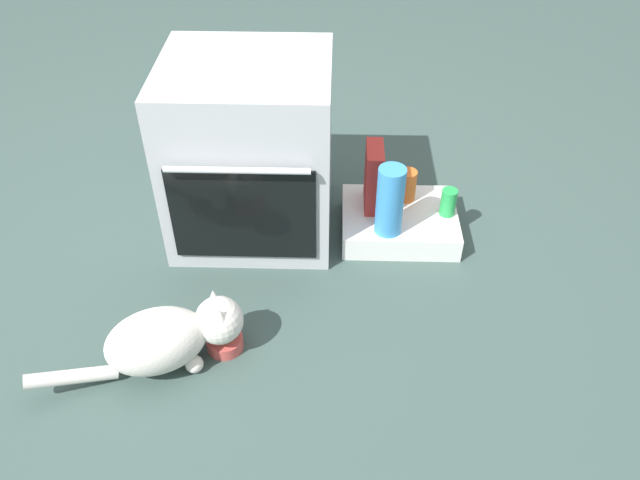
{
  "coord_description": "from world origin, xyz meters",
  "views": [
    {
      "loc": [
        0.38,
        -1.76,
        1.77
      ],
      "look_at": [
        0.33,
        0.01,
        0.25
      ],
      "focal_mm": 35.67,
      "sensor_mm": 36.0,
      "label": 1
    }
  ],
  "objects_px": {
    "soda_can": "(448,202)",
    "sauce_jar": "(407,185)",
    "oven": "(250,151)",
    "food_bowl": "(225,341)",
    "cereal_box": "(374,177)",
    "water_bottle": "(390,201)",
    "pantry_cabinet": "(399,222)",
    "cat": "(169,337)"
  },
  "relations": [
    {
      "from": "oven",
      "to": "water_bottle",
      "type": "height_order",
      "value": "oven"
    },
    {
      "from": "oven",
      "to": "cat",
      "type": "relative_size",
      "value": 1.07
    },
    {
      "from": "cereal_box",
      "to": "water_bottle",
      "type": "distance_m",
      "value": 0.18
    },
    {
      "from": "water_bottle",
      "to": "sauce_jar",
      "type": "bearing_deg",
      "value": 67.7
    },
    {
      "from": "cat",
      "to": "sauce_jar",
      "type": "xyz_separation_m",
      "value": [
        0.86,
        0.83,
        0.05
      ]
    },
    {
      "from": "water_bottle",
      "to": "sauce_jar",
      "type": "height_order",
      "value": "water_bottle"
    },
    {
      "from": "pantry_cabinet",
      "to": "soda_can",
      "type": "height_order",
      "value": "soda_can"
    },
    {
      "from": "cereal_box",
      "to": "soda_can",
      "type": "height_order",
      "value": "cereal_box"
    },
    {
      "from": "oven",
      "to": "food_bowl",
      "type": "relative_size",
      "value": 5.68
    },
    {
      "from": "oven",
      "to": "sauce_jar",
      "type": "distance_m",
      "value": 0.68
    },
    {
      "from": "cereal_box",
      "to": "soda_can",
      "type": "xyz_separation_m",
      "value": [
        0.31,
        -0.06,
        -0.08
      ]
    },
    {
      "from": "soda_can",
      "to": "sauce_jar",
      "type": "relative_size",
      "value": 0.86
    },
    {
      "from": "oven",
      "to": "food_bowl",
      "type": "xyz_separation_m",
      "value": [
        -0.04,
        -0.71,
        -0.34
      ]
    },
    {
      "from": "soda_can",
      "to": "sauce_jar",
      "type": "distance_m",
      "value": 0.2
    },
    {
      "from": "food_bowl",
      "to": "cereal_box",
      "type": "bearing_deg",
      "value": 52.93
    },
    {
      "from": "pantry_cabinet",
      "to": "water_bottle",
      "type": "xyz_separation_m",
      "value": [
        -0.06,
        -0.12,
        0.2
      ]
    },
    {
      "from": "food_bowl",
      "to": "cereal_box",
      "type": "height_order",
      "value": "cereal_box"
    },
    {
      "from": "cereal_box",
      "to": "oven",
      "type": "bearing_deg",
      "value": -178.9
    },
    {
      "from": "cereal_box",
      "to": "water_bottle",
      "type": "bearing_deg",
      "value": -71.93
    },
    {
      "from": "oven",
      "to": "water_bottle",
      "type": "relative_size",
      "value": 2.48
    },
    {
      "from": "cat",
      "to": "soda_can",
      "type": "xyz_separation_m",
      "value": [
        1.02,
        0.73,
        0.04
      ]
    },
    {
      "from": "food_bowl",
      "to": "soda_can",
      "type": "bearing_deg",
      "value": 37.62
    },
    {
      "from": "oven",
      "to": "pantry_cabinet",
      "type": "distance_m",
      "value": 0.7
    },
    {
      "from": "oven",
      "to": "food_bowl",
      "type": "bearing_deg",
      "value": -92.85
    },
    {
      "from": "food_bowl",
      "to": "sauce_jar",
      "type": "relative_size",
      "value": 0.94
    },
    {
      "from": "sauce_jar",
      "to": "oven",
      "type": "bearing_deg",
      "value": -175.31
    },
    {
      "from": "cat",
      "to": "cereal_box",
      "type": "xyz_separation_m",
      "value": [
        0.71,
        0.79,
        0.12
      ]
    },
    {
      "from": "pantry_cabinet",
      "to": "food_bowl",
      "type": "bearing_deg",
      "value": -134.7
    },
    {
      "from": "water_bottle",
      "to": "soda_can",
      "type": "xyz_separation_m",
      "value": [
        0.26,
        0.12,
        -0.09
      ]
    },
    {
      "from": "pantry_cabinet",
      "to": "soda_can",
      "type": "xyz_separation_m",
      "value": [
        0.2,
        -0.01,
        0.11
      ]
    },
    {
      "from": "oven",
      "to": "food_bowl",
      "type": "height_order",
      "value": "oven"
    },
    {
      "from": "pantry_cabinet",
      "to": "cereal_box",
      "type": "relative_size",
      "value": 1.74
    },
    {
      "from": "water_bottle",
      "to": "soda_can",
      "type": "relative_size",
      "value": 2.5
    },
    {
      "from": "oven",
      "to": "cereal_box",
      "type": "bearing_deg",
      "value": 1.1
    },
    {
      "from": "cat",
      "to": "cereal_box",
      "type": "relative_size",
      "value": 2.48
    },
    {
      "from": "water_bottle",
      "to": "pantry_cabinet",
      "type": "bearing_deg",
      "value": 64.26
    },
    {
      "from": "oven",
      "to": "food_bowl",
      "type": "distance_m",
      "value": 0.79
    },
    {
      "from": "oven",
      "to": "soda_can",
      "type": "bearing_deg",
      "value": -3.38
    },
    {
      "from": "pantry_cabinet",
      "to": "sauce_jar",
      "type": "xyz_separation_m",
      "value": [
        0.03,
        0.1,
        0.12
      ]
    },
    {
      "from": "pantry_cabinet",
      "to": "cat",
      "type": "distance_m",
      "value": 1.11
    },
    {
      "from": "cat",
      "to": "soda_can",
      "type": "bearing_deg",
      "value": 12.72
    },
    {
      "from": "cat",
      "to": "sauce_jar",
      "type": "height_order",
      "value": "sauce_jar"
    }
  ]
}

